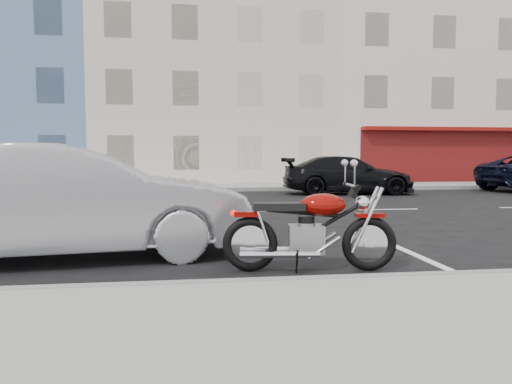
# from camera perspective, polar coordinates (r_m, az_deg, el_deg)

# --- Properties ---
(ground) EXTENTS (120.00, 120.00, 0.00)m
(ground) POSITION_cam_1_polar(r_m,az_deg,el_deg) (11.89, 7.39, -2.33)
(ground) COLOR black
(ground) RESTS_ON ground
(sidewalk_far) EXTENTS (80.00, 3.40, 0.15)m
(sidewalk_far) POSITION_cam_1_polar(r_m,az_deg,el_deg) (20.26, -13.00, 0.53)
(sidewalk_far) COLOR gray
(sidewalk_far) RESTS_ON ground
(curb_far) EXTENTS (80.00, 0.12, 0.16)m
(curb_far) POSITION_cam_1_polar(r_m,az_deg,el_deg) (18.57, -13.51, 0.21)
(curb_far) COLOR gray
(curb_far) RESTS_ON ground
(bldg_cream) EXTENTS (12.00, 12.00, 11.50)m
(bldg_cream) POSITION_cam_1_polar(r_m,az_deg,el_deg) (28.08, -5.39, 13.25)
(bldg_cream) COLOR beige
(bldg_cream) RESTS_ON ground
(bldg_corner) EXTENTS (14.00, 12.00, 12.50)m
(bldg_corner) POSITION_cam_1_polar(r_m,az_deg,el_deg) (31.45, 19.68, 12.98)
(bldg_corner) COLOR beige
(bldg_corner) RESTS_ON ground
(motorcycle) EXTENTS (2.09, 0.69, 1.05)m
(motorcycle) POSITION_cam_1_polar(r_m,az_deg,el_deg) (5.67, 14.25, -4.81)
(motorcycle) COLOR black
(motorcycle) RESTS_ON ground
(sedan_silver) EXTENTS (4.84, 2.23, 1.54)m
(sedan_silver) POSITION_cam_1_polar(r_m,az_deg,el_deg) (6.63, -21.50, -1.15)
(sedan_silver) COLOR #9A9CA2
(sedan_silver) RESTS_ON ground
(car_far) EXTENTS (5.06, 2.37, 1.43)m
(car_far) POSITION_cam_1_polar(r_m,az_deg,el_deg) (17.57, 11.39, 2.09)
(car_far) COLOR black
(car_far) RESTS_ON ground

